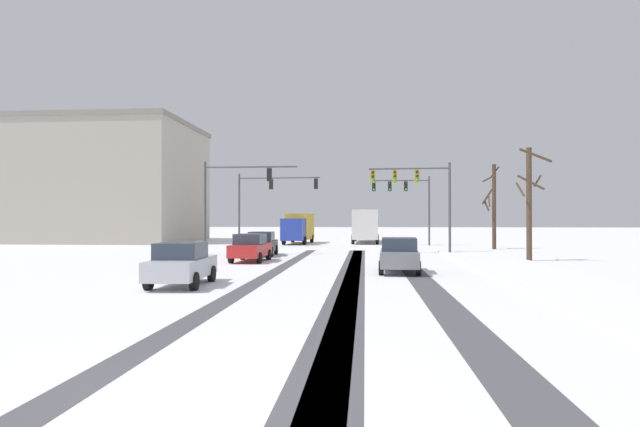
# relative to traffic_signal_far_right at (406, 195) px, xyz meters

# --- Properties ---
(ground_plane) EXTENTS (300.00, 300.00, 0.00)m
(ground_plane) POSITION_rel_traffic_signal_far_right_xyz_m (-6.40, -42.44, -4.77)
(ground_plane) COLOR white
(wheel_track_left_lane) EXTENTS (0.99, 35.79, 0.01)m
(wheel_track_left_lane) POSITION_rel_traffic_signal_far_right_xyz_m (-4.53, -26.17, -4.77)
(wheel_track_left_lane) COLOR #4C4C51
(wheel_track_left_lane) RESTS_ON ground
(wheel_track_right_lane) EXTENTS (0.72, 35.79, 0.01)m
(wheel_track_right_lane) POSITION_rel_traffic_signal_far_right_xyz_m (-8.03, -26.17, -4.77)
(wheel_track_right_lane) COLOR #4C4C51
(wheel_track_right_lane) RESTS_ON ground
(wheel_track_center) EXTENTS (0.89, 35.79, 0.01)m
(wheel_track_center) POSITION_rel_traffic_signal_far_right_xyz_m (-4.27, -26.17, -4.77)
(wheel_track_center) COLOR #4C4C51
(wheel_track_center) RESTS_ON ground
(wheel_track_oncoming) EXTENTS (1.05, 35.79, 0.01)m
(wheel_track_oncoming) POSITION_rel_traffic_signal_far_right_xyz_m (-1.54, -26.17, -4.77)
(wheel_track_oncoming) COLOR #4C4C51
(wheel_track_oncoming) RESTS_ON ground
(sidewalk_kerb_right) EXTENTS (4.00, 35.79, 0.12)m
(sidewalk_kerb_right) POSITION_rel_traffic_signal_far_right_xyz_m (3.58, -27.80, -4.71)
(sidewalk_kerb_right) COLOR white
(sidewalk_kerb_right) RESTS_ON ground
(traffic_signal_far_right) EXTENTS (5.54, 0.53, 6.50)m
(traffic_signal_far_right) POSITION_rel_traffic_signal_far_right_xyz_m (0.00, 0.00, 0.00)
(traffic_signal_far_right) COLOR #47474C
(traffic_signal_far_right) RESTS_ON ground
(traffic_signal_near_right) EXTENTS (5.81, 0.51, 6.50)m
(traffic_signal_near_right) POSITION_rel_traffic_signal_far_right_xyz_m (-0.12, -11.83, 0.01)
(traffic_signal_near_right) COLOR #47474C
(traffic_signal_near_right) RESTS_ON ground
(traffic_signal_far_left) EXTENTS (7.36, 0.62, 6.50)m
(traffic_signal_far_left) POSITION_rel_traffic_signal_far_right_xyz_m (-12.40, -4.04, -0.07)
(traffic_signal_far_left) COLOR #47474C
(traffic_signal_far_left) RESTS_ON ground
(traffic_signal_near_left) EXTENTS (6.61, 0.38, 6.50)m
(traffic_signal_near_left) POSITION_rel_traffic_signal_far_right_xyz_m (-13.15, -13.90, -0.31)
(traffic_signal_near_left) COLOR #47474C
(traffic_signal_near_left) RESTS_ON ground
(car_black_lead) EXTENTS (1.98, 4.18, 1.62)m
(car_black_lead) POSITION_rel_traffic_signal_far_right_xyz_m (-10.78, -14.76, -3.96)
(car_black_lead) COLOR black
(car_black_lead) RESTS_ON ground
(car_red_second) EXTENTS (1.91, 4.14, 1.62)m
(car_red_second) POSITION_rel_traffic_signal_far_right_xyz_m (-10.48, -19.64, -3.96)
(car_red_second) COLOR red
(car_red_second) RESTS_ON ground
(car_grey_third) EXTENTS (1.98, 4.17, 1.62)m
(car_grey_third) POSITION_rel_traffic_signal_far_right_xyz_m (-2.24, -25.19, -3.96)
(car_grey_third) COLOR slate
(car_grey_third) RESTS_ON ground
(car_silver_fourth) EXTENTS (2.00, 4.19, 1.62)m
(car_silver_fourth) POSITION_rel_traffic_signal_far_right_xyz_m (-10.61, -30.76, -3.96)
(car_silver_fourth) COLOR #B7BABF
(car_silver_fourth) RESTS_ON ground
(bus_oncoming) EXTENTS (2.77, 11.03, 3.38)m
(bus_oncoming) POSITION_rel_traffic_signal_far_right_xyz_m (-3.77, 5.75, -2.78)
(bus_oncoming) COLOR silver
(bus_oncoming) RESTS_ON ground
(box_truck_delivery) EXTENTS (2.58, 7.50, 3.02)m
(box_truck_delivery) POSITION_rel_traffic_signal_far_right_xyz_m (-10.52, 2.68, -3.14)
(box_truck_delivery) COLOR #233899
(box_truck_delivery) RESTS_ON ground
(bare_tree_sidewalk_mid) EXTENTS (1.93, 1.64, 6.72)m
(bare_tree_sidewalk_mid) POSITION_rel_traffic_signal_far_right_xyz_m (5.88, -17.84, -1.15)
(bare_tree_sidewalk_mid) COLOR #4C3828
(bare_tree_sidewalk_mid) RESTS_ON ground
(bare_tree_sidewalk_far) EXTENTS (1.50, 1.68, 6.98)m
(bare_tree_sidewalk_far) POSITION_rel_traffic_signal_far_right_xyz_m (6.70, -5.56, -1.13)
(bare_tree_sidewalk_far) COLOR #423023
(bare_tree_sidewalk_far) RESTS_ON ground
(office_building_far_left_block) EXTENTS (19.14, 15.64, 12.94)m
(office_building_far_left_block) POSITION_rel_traffic_signal_far_right_xyz_m (-32.37, 5.86, 1.71)
(office_building_far_left_block) COLOR #A89E8E
(office_building_far_left_block) RESTS_ON ground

